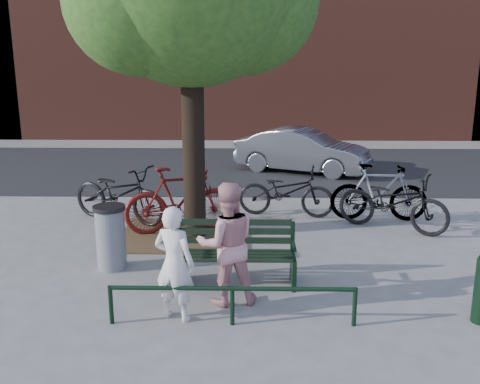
{
  "coord_description": "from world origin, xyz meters",
  "views": [
    {
      "loc": [
        0.21,
        -7.22,
        3.21
      ],
      "look_at": [
        0.05,
        1.0,
        1.14
      ],
      "focal_mm": 40.0,
      "sensor_mm": 36.0,
      "label": 1
    }
  ],
  "objects_px": {
    "park_bench": "(235,252)",
    "person_left": "(174,264)",
    "person_right": "(227,244)",
    "litter_bin": "(111,237)",
    "parked_car": "(302,151)",
    "bicycle_c": "(286,192)"
  },
  "relations": [
    {
      "from": "bicycle_c",
      "to": "parked_car",
      "type": "bearing_deg",
      "value": 0.16
    },
    {
      "from": "litter_bin",
      "to": "park_bench",
      "type": "bearing_deg",
      "value": -14.98
    },
    {
      "from": "person_left",
      "to": "person_right",
      "type": "distance_m",
      "value": 0.8
    },
    {
      "from": "park_bench",
      "to": "parked_car",
      "type": "distance_m",
      "value": 8.03
    },
    {
      "from": "person_right",
      "to": "litter_bin",
      "type": "relative_size",
      "value": 1.64
    },
    {
      "from": "person_right",
      "to": "parked_car",
      "type": "xyz_separation_m",
      "value": [
        1.8,
        8.5,
        -0.21
      ]
    },
    {
      "from": "parked_car",
      "to": "litter_bin",
      "type": "bearing_deg",
      "value": 177.59
    },
    {
      "from": "park_bench",
      "to": "person_left",
      "type": "relative_size",
      "value": 1.18
    },
    {
      "from": "person_right",
      "to": "parked_car",
      "type": "bearing_deg",
      "value": -113.55
    },
    {
      "from": "parked_car",
      "to": "person_left",
      "type": "bearing_deg",
      "value": -171.03
    },
    {
      "from": "person_left",
      "to": "bicycle_c",
      "type": "bearing_deg",
      "value": -88.72
    },
    {
      "from": "litter_bin",
      "to": "parked_car",
      "type": "xyz_separation_m",
      "value": [
        3.66,
        7.33,
        0.11
      ]
    },
    {
      "from": "person_left",
      "to": "litter_bin",
      "type": "bearing_deg",
      "value": -31.9
    },
    {
      "from": "person_right",
      "to": "litter_bin",
      "type": "xyz_separation_m",
      "value": [
        -1.86,
        1.17,
        -0.32
      ]
    },
    {
      "from": "bicycle_c",
      "to": "person_left",
      "type": "bearing_deg",
      "value": 169.66
    },
    {
      "from": "litter_bin",
      "to": "bicycle_c",
      "type": "distance_m",
      "value": 4.12
    },
    {
      "from": "park_bench",
      "to": "parked_car",
      "type": "relative_size",
      "value": 0.46
    },
    {
      "from": "litter_bin",
      "to": "bicycle_c",
      "type": "height_order",
      "value": "bicycle_c"
    },
    {
      "from": "litter_bin",
      "to": "bicycle_c",
      "type": "xyz_separation_m",
      "value": [
        2.91,
        2.92,
        0.01
      ]
    },
    {
      "from": "park_bench",
      "to": "parked_car",
      "type": "xyz_separation_m",
      "value": [
        1.71,
        7.85,
        0.15
      ]
    },
    {
      "from": "parked_car",
      "to": "person_right",
      "type": "bearing_deg",
      "value": -167.83
    },
    {
      "from": "litter_bin",
      "to": "person_left",
      "type": "bearing_deg",
      "value": -53.36
    }
  ]
}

